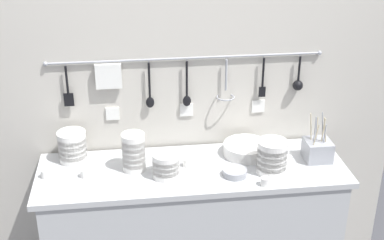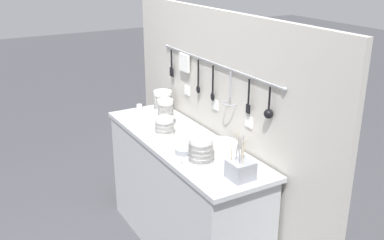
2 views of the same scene
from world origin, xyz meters
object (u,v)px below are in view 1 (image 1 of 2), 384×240
cutlery_caddy (317,150)px  cup_edge_far (175,163)px  bowl_stack_wide_centre (72,147)px  cup_by_caddy (85,173)px  bowl_stack_tall_left (272,157)px  cup_beside_plates (279,150)px  steel_mixing_bowl (235,173)px  cup_front_left (45,173)px  cup_back_right (265,182)px  bowl_stack_short_front (134,152)px  cup_edge_near (187,163)px  plate_stack (246,149)px  bowl_stack_back_corner (166,165)px

cutlery_caddy → cup_edge_far: 0.74m
bowl_stack_wide_centre → cutlery_caddy: 1.27m
cutlery_caddy → cup_by_caddy: bearing=-178.5°
bowl_stack_tall_left → cup_beside_plates: 0.22m
steel_mixing_bowl → cup_front_left: bearing=173.8°
bowl_stack_wide_centre → cup_back_right: size_ratio=3.83×
bowl_stack_short_front → cup_beside_plates: bowl_stack_short_front is taller
bowl_stack_short_front → steel_mixing_bowl: bowl_stack_short_front is taller
cup_front_left → cup_edge_near: same height
cup_edge_near → cup_back_right: (0.35, -0.23, 0.00)m
bowl_stack_tall_left → cutlery_caddy: bearing=19.7°
bowl_stack_short_front → cutlery_caddy: cutlery_caddy is taller
cup_edge_far → cup_back_right: 0.47m
bowl_stack_tall_left → steel_mixing_bowl: (-0.19, -0.01, -0.07)m
bowl_stack_tall_left → plate_stack: 0.22m
plate_stack → cup_back_right: 0.32m
cup_edge_far → steel_mixing_bowl: bearing=-23.4°
cutlery_caddy → cup_beside_plates: cutlery_caddy is taller
steel_mixing_bowl → cup_edge_far: cup_edge_far is taller
cup_edge_far → bowl_stack_back_corner: bearing=-121.5°
plate_stack → cup_beside_plates: 0.18m
bowl_stack_back_corner → cup_by_caddy: size_ratio=3.02×
cutlery_caddy → cup_beside_plates: size_ratio=6.18×
bowl_stack_wide_centre → cup_edge_far: (0.52, -0.13, -0.06)m
bowl_stack_wide_centre → bowl_stack_tall_left: bearing=-13.6°
cup_edge_far → cup_front_left: same height
cup_by_caddy → cup_front_left: bearing=173.0°
plate_stack → steel_mixing_bowl: size_ratio=2.01×
cup_edge_far → cutlery_caddy: bearing=-1.1°
cup_edge_far → cup_back_right: same height
bowl_stack_back_corner → plate_stack: bowl_stack_back_corner is taller
plate_stack → cup_front_left: (-1.03, -0.10, -0.01)m
bowl_stack_short_front → cutlery_caddy: (0.95, -0.01, -0.04)m
cup_edge_far → cup_back_right: (0.41, -0.23, 0.00)m
cup_beside_plates → plate_stack: bearing=176.9°
cup_beside_plates → cup_edge_near: bearing=-171.2°
bowl_stack_short_front → cutlery_caddy: 0.95m
cup_edge_near → cup_beside_plates: (0.50, 0.08, 0.00)m
cup_front_left → cup_back_right: (1.06, -0.21, 0.00)m
steel_mixing_bowl → cup_edge_near: bearing=151.9°
cup_edge_far → cup_by_caddy: (-0.45, -0.05, 0.00)m
bowl_stack_back_corner → cup_front_left: size_ratio=3.02×
cup_edge_near → bowl_stack_back_corner: bearing=-143.1°
bowl_stack_short_front → cup_edge_far: bearing=0.9°
cup_edge_far → bowl_stack_wide_centre: bearing=166.1°
cup_edge_far → bowl_stack_short_front: bearing=-179.1°
steel_mixing_bowl → cup_front_left: (-0.93, 0.10, 0.00)m
bowl_stack_short_front → cup_by_caddy: 0.26m
bowl_stack_back_corner → cup_edge_far: bowl_stack_back_corner is taller
bowl_stack_short_front → cup_edge_near: size_ratio=4.65×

